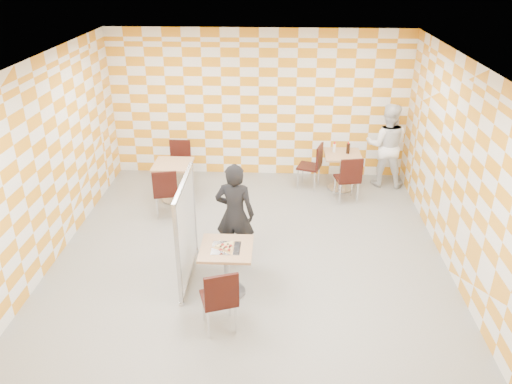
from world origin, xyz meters
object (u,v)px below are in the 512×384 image
chair_second_front (349,176)px  soda_bottle (348,148)px  chair_second_side (314,163)px  chair_empty_far (180,160)px  empty_table (174,175)px  main_table (227,262)px  chair_empty_near (165,189)px  chair_main_front (220,297)px  sport_bottle (334,147)px  man_dark (235,214)px  man_white (386,145)px  partition (186,230)px  second_table (342,165)px

chair_second_front → soda_bottle: size_ratio=4.02×
chair_second_side → chair_empty_far: same height
empty_table → main_table: bearing=-65.6°
chair_empty_near → soda_bottle: soda_bottle is taller
chair_main_front → sport_bottle: (1.76, 4.36, 0.29)m
chair_empty_near → chair_main_front: bearing=-66.2°
empty_table → man_dark: bearing=-56.6°
man_dark → main_table: bearing=94.7°
chair_empty_far → man_dark: man_dark is taller
chair_empty_near → chair_empty_far: 1.36m
chair_main_front → man_dark: man_dark is taller
main_table → chair_second_side: size_ratio=0.81×
chair_second_side → sport_bottle: bearing=13.7°
empty_table → chair_main_front: chair_main_front is taller
chair_second_front → chair_empty_far: same height
chair_main_front → man_dark: size_ratio=0.57×
man_white → partition: bearing=55.5°
second_table → empty_table: bearing=-168.8°
chair_empty_far → partition: 3.25m
chair_second_side → chair_empty_near: (-2.67, -1.33, 0.00)m
chair_empty_near → chair_empty_far: bearing=90.0°
partition → chair_empty_near: bearing=111.3°
partition → sport_bottle: partition is taller
chair_second_front → partition: partition is taller
chair_main_front → chair_empty_near: size_ratio=1.00×
soda_bottle → empty_table: bearing=-168.6°
second_table → man_white: (0.88, 0.26, 0.33)m
second_table → chair_second_front: (0.07, -0.60, 0.04)m
main_table → sport_bottle: (1.76, 3.58, 0.33)m
second_table → chair_empty_near: size_ratio=0.81×
man_dark → man_white: bearing=-125.5°
main_table → empty_table: 3.11m
second_table → chair_main_front: chair_main_front is taller
sport_bottle → main_table: bearing=-116.3°
main_table → chair_second_side: (1.37, 3.48, 0.04)m
chair_empty_far → empty_table: bearing=-89.2°
man_dark → soda_bottle: man_dark is taller
chair_empty_near → soda_bottle: size_ratio=4.02×
chair_empty_near → partition: (0.70, -1.80, 0.25)m
chair_empty_far → man_white: 4.12m
empty_table → soda_bottle: size_ratio=3.26×
main_table → chair_main_front: (-0.00, -0.78, 0.04)m
main_table → second_table: bearing=61.0°
man_white → soda_bottle: (-0.78, -0.23, 0.01)m
main_table → chair_empty_near: chair_empty_near is taller
chair_main_front → chair_second_side: (1.38, 4.26, 0.00)m
soda_bottle → man_white: bearing=16.7°
chair_main_front → chair_empty_near: (-1.29, 2.94, 0.00)m
main_table → second_table: size_ratio=1.00×
chair_main_front → man_white: man_white is taller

